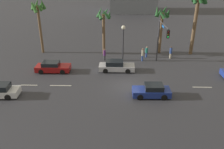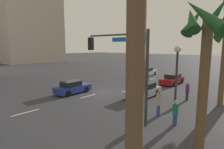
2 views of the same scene
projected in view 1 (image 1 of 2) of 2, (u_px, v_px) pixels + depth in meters
ground_plane at (129, 86)px, 27.07m from camera, size 220.00×220.00×0.00m
lane_stripe_1 at (29, 85)px, 27.34m from camera, size 1.93×0.14×0.01m
lane_stripe_2 at (61, 85)px, 27.25m from camera, size 2.49×0.14×0.01m
lane_stripe_3 at (146, 87)px, 27.02m from camera, size 2.01×0.14×0.01m
lane_stripe_4 at (202, 87)px, 26.87m from camera, size 2.15×0.14×0.01m
car_0 at (116, 66)px, 30.80m from camera, size 4.63×1.91×1.40m
car_3 at (53, 67)px, 30.57m from camera, size 4.41×1.92×1.36m
car_4 at (152, 91)px, 24.79m from camera, size 4.01×1.84×1.38m
traffic_signal at (161, 36)px, 31.04m from camera, size 0.54×5.13×6.07m
streetlamp at (123, 36)px, 32.84m from camera, size 0.56×0.56×5.14m
pedestrian_0 at (147, 52)px, 35.28m from camera, size 0.49×0.49×1.65m
pedestrian_1 at (105, 54)px, 34.15m from camera, size 0.39×0.39×1.73m
pedestrian_2 at (171, 52)px, 34.77m from camera, size 0.52×0.52×1.85m
pedestrian_3 at (143, 54)px, 33.82m from camera, size 0.45×0.45×1.91m
palm_tree_0 at (104, 21)px, 34.85m from camera, size 2.51×2.45×7.15m
palm_tree_1 at (197, 10)px, 34.05m from camera, size 2.51×2.45×9.56m
palm_tree_2 at (162, 19)px, 35.27m from camera, size 2.33×2.47×7.32m
palm_tree_3 at (38, 12)px, 34.83m from camera, size 2.27×2.48×8.35m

